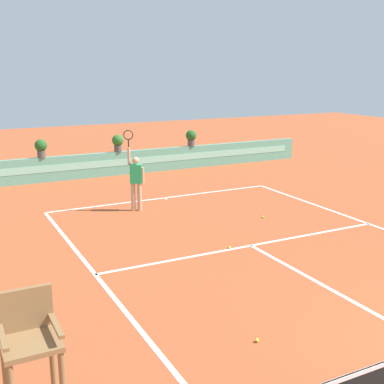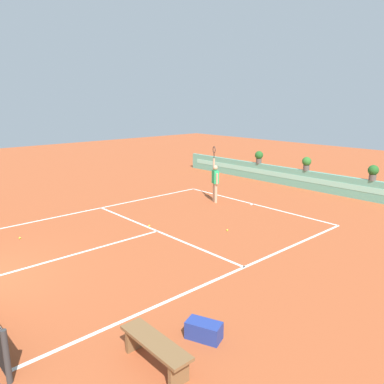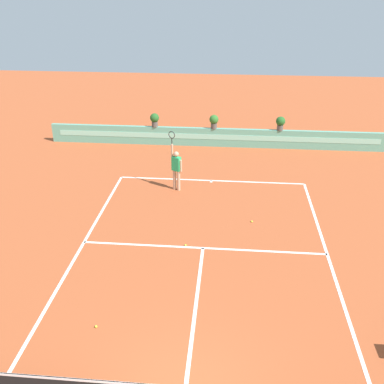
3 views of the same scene
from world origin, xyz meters
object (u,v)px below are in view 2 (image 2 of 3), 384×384
(tennis_ball_by_sideline, at_px, (227,230))
(tennis_ball_near_baseline, at_px, (149,226))
(potted_plant_left, at_px, (259,156))
(gear_bag, at_px, (204,330))
(tennis_player, at_px, (215,180))
(potted_plant_centre, at_px, (307,163))
(tennis_ball_mid_court, at_px, (20,238))
(bench_courtside, at_px, (155,347))
(potted_plant_right, at_px, (373,172))

(tennis_ball_by_sideline, bearing_deg, tennis_ball_near_baseline, -141.52)
(tennis_ball_by_sideline, xyz_separation_m, potted_plant_left, (-4.98, 8.09, 1.38))
(tennis_ball_near_baseline, bearing_deg, gear_bag, -26.95)
(gear_bag, xyz_separation_m, tennis_player, (-7.16, 7.57, 0.87))
(potted_plant_left, xyz_separation_m, potted_plant_centre, (3.17, 0.00, 0.00))
(tennis_ball_by_sideline, bearing_deg, tennis_ball_mid_court, -125.61)
(gear_bag, xyz_separation_m, potted_plant_left, (-9.01, 13.13, 1.23))
(tennis_ball_near_baseline, height_order, tennis_ball_by_sideline, same)
(bench_courtside, height_order, potted_plant_left, potted_plant_left)
(potted_plant_right, bearing_deg, potted_plant_centre, 180.00)
(gear_bag, distance_m, tennis_player, 10.46)
(potted_plant_left, relative_size, potted_plant_right, 1.00)
(gear_bag, distance_m, potted_plant_right, 13.40)
(bench_courtside, xyz_separation_m, potted_plant_centre, (-5.84, 14.32, 1.04))
(potted_plant_left, bearing_deg, bench_courtside, -57.83)
(bench_courtside, xyz_separation_m, tennis_player, (-7.16, 8.76, 0.67))
(tennis_ball_mid_court, bearing_deg, tennis_ball_by_sideline, 54.39)
(potted_plant_left, xyz_separation_m, potted_plant_right, (6.63, 0.00, 0.00))
(bench_courtside, height_order, potted_plant_right, potted_plant_right)
(tennis_player, height_order, potted_plant_left, tennis_player)
(potted_plant_centre, bearing_deg, bench_courtside, -67.81)
(gear_bag, height_order, potted_plant_centre, potted_plant_centre)
(potted_plant_centre, relative_size, potted_plant_right, 1.00)
(potted_plant_right, bearing_deg, tennis_ball_mid_court, -112.77)
(bench_courtside, height_order, tennis_player, tennis_player)
(bench_courtside, xyz_separation_m, tennis_ball_near_baseline, (-6.32, 4.40, -0.34))
(gear_bag, relative_size, tennis_ball_by_sideline, 10.29)
(potted_plant_left, bearing_deg, tennis_ball_near_baseline, -74.83)
(tennis_ball_mid_court, xyz_separation_m, potted_plant_centre, (2.40, 13.97, 1.38))
(gear_bag, xyz_separation_m, tennis_ball_mid_court, (-8.24, -0.85, -0.15))
(tennis_ball_near_baseline, height_order, potted_plant_centre, potted_plant_centre)
(tennis_ball_mid_court, relative_size, tennis_ball_by_sideline, 1.00)
(bench_courtside, height_order, tennis_ball_mid_court, bench_courtside)
(tennis_ball_mid_court, distance_m, potted_plant_centre, 14.24)
(gear_bag, height_order, tennis_ball_by_sideline, gear_bag)
(tennis_ball_mid_court, bearing_deg, tennis_ball_near_baseline, 64.70)
(tennis_ball_by_sideline, relative_size, potted_plant_left, 0.09)
(tennis_ball_by_sideline, distance_m, potted_plant_centre, 8.40)
(tennis_ball_mid_court, height_order, potted_plant_right, potted_plant_right)
(tennis_ball_by_sideline, bearing_deg, potted_plant_centre, 102.66)
(potted_plant_left, relative_size, potted_plant_centre, 1.00)
(tennis_ball_by_sideline, bearing_deg, potted_plant_left, 121.63)
(tennis_ball_by_sideline, height_order, potted_plant_right, potted_plant_right)
(bench_courtside, height_order, gear_bag, bench_courtside)
(tennis_ball_by_sideline, height_order, potted_plant_centre, potted_plant_centre)
(bench_courtside, distance_m, potted_plant_centre, 15.50)
(tennis_player, relative_size, potted_plant_right, 3.57)
(tennis_ball_by_sideline, distance_m, potted_plant_right, 8.37)
(tennis_player, relative_size, potted_plant_left, 3.57)
(gear_bag, relative_size, tennis_ball_mid_court, 10.29)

